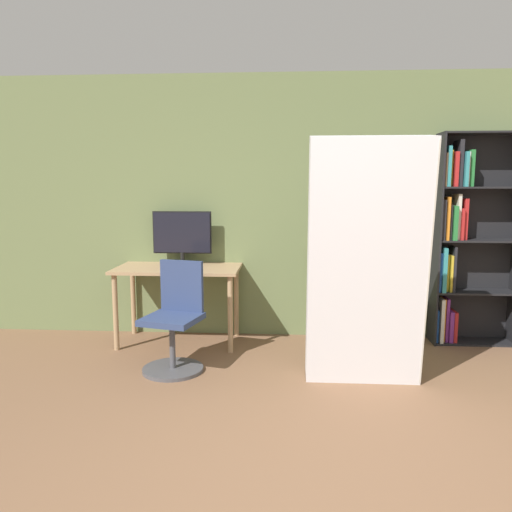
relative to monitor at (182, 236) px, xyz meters
name	(u,v)px	position (x,y,z in m)	size (l,w,h in m)	color
wall_back	(318,208)	(1.39, 0.17, 0.28)	(8.00, 0.06, 2.70)	#6B7A4C
desk	(178,277)	(-0.01, -0.19, -0.40)	(1.23, 0.67, 0.77)	tan
monitor	(182,236)	(0.00, 0.00, 0.00)	(0.61, 0.25, 0.55)	black
office_chair	(175,326)	(0.12, -0.93, -0.69)	(0.54, 0.54, 0.93)	#4C4C51
bookshelf	(464,240)	(2.83, 0.02, -0.02)	(0.81, 0.31, 2.08)	black
mattress_near	(367,263)	(1.70, -1.14, -0.09)	(0.91, 0.48, 1.96)	silver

